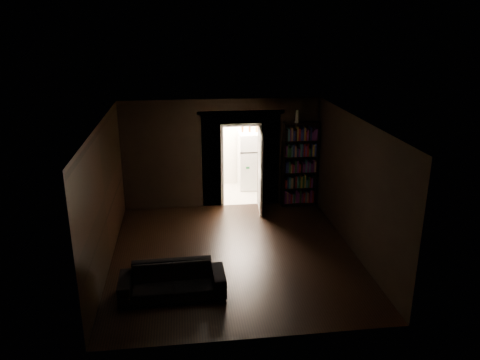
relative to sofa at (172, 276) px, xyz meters
The scene contains 9 objects.
ground 1.86m from the sofa, 47.16° to the left, with size 5.50×5.50×0.00m, color black.
room_walls 3.02m from the sofa, 62.92° to the left, with size 5.02×5.61×2.84m.
kitchen_alcove 5.56m from the sofa, 71.51° to the left, with size 2.20×1.80×2.60m.
sofa is the anchor object (origin of this frame).
bookshelf 5.14m from the sofa, 50.40° to the left, with size 0.90×0.32×2.20m, color black.
refrigerator 5.83m from the sofa, 67.60° to the left, with size 0.74×0.68×1.65m, color white.
door 4.30m from the sofa, 59.18° to the left, with size 0.85×0.05×2.05m, color white.
figurine 5.37m from the sofa, 51.27° to the left, with size 0.11×0.11×0.32m, color white.
bottles 5.95m from the sofa, 68.14° to the left, with size 0.70×0.09×0.29m, color black.
Camera 1 is at (-0.97, -8.66, 4.61)m, focal length 35.00 mm.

